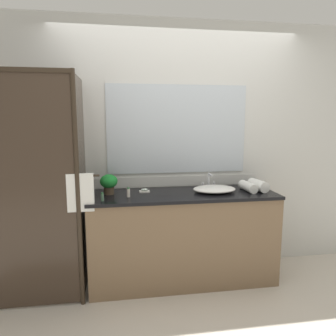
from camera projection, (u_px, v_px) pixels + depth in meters
ground_plane at (183, 280)px, 3.11m from camera, size 8.00×8.00×0.00m
wall_back_with_mirror at (177, 148)px, 3.25m from camera, size 4.40×0.06×2.60m
vanity_cabinet at (183, 237)px, 3.05m from camera, size 1.80×0.58×0.90m
shower_enclosure at (39, 189)px, 2.58m from camera, size 1.20×0.59×2.00m
sink_basin at (214, 189)px, 3.01m from camera, size 0.42×0.32×0.06m
faucet at (209, 183)px, 3.20m from camera, size 0.17×0.15×0.16m
potted_plant at (109, 183)px, 2.92m from camera, size 0.17×0.17×0.19m
soap_dish at (144, 191)px, 3.01m from camera, size 0.10×0.07×0.04m
amenity_bottle_conditioner at (102, 197)px, 2.68m from camera, size 0.03×0.03×0.08m
amenity_bottle_lotion at (128, 192)px, 2.82m from camera, size 0.03×0.03×0.09m
rolled_towel_near_edge at (258, 185)px, 3.07m from camera, size 0.14×0.25×0.11m
rolled_towel_middle at (248, 187)px, 3.04m from camera, size 0.11×0.25×0.09m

